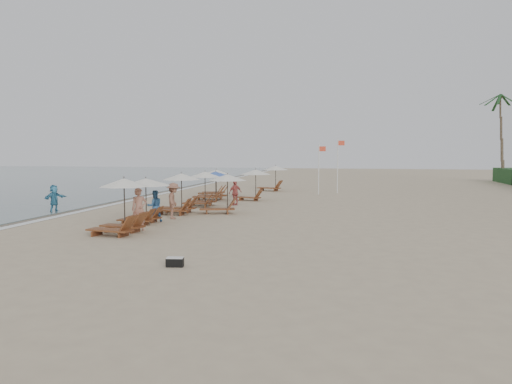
% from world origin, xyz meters
% --- Properties ---
extents(ground, '(160.00, 160.00, 0.00)m').
position_xyz_m(ground, '(0.00, 0.00, 0.00)').
color(ground, tan).
rests_on(ground, ground).
extents(wet_sand_band, '(3.20, 140.00, 0.01)m').
position_xyz_m(wet_sand_band, '(-12.50, 10.00, 0.00)').
color(wet_sand_band, '#6B5E4C').
rests_on(wet_sand_band, ground).
extents(foam_line, '(0.50, 140.00, 0.02)m').
position_xyz_m(foam_line, '(-11.20, 10.00, 0.01)').
color(foam_line, white).
rests_on(foam_line, ground).
extents(lounger_station_0, '(2.56, 2.11, 2.39)m').
position_xyz_m(lounger_station_0, '(-5.22, -2.66, 1.11)').
color(lounger_station_0, brown).
rests_on(lounger_station_0, ground).
extents(lounger_station_1, '(2.53, 2.45, 2.22)m').
position_xyz_m(lounger_station_1, '(-5.55, 0.46, 1.29)').
color(lounger_station_1, brown).
rests_on(lounger_station_1, ground).
extents(lounger_station_2, '(2.61, 2.17, 2.29)m').
position_xyz_m(lounger_station_2, '(-5.27, 4.37, 1.07)').
color(lounger_station_2, brown).
rests_on(lounger_station_2, ground).
extents(lounger_station_3, '(2.51, 2.13, 2.23)m').
position_xyz_m(lounger_station_3, '(-5.09, 8.33, 1.10)').
color(lounger_station_3, brown).
rests_on(lounger_station_3, ground).
extents(lounger_station_4, '(2.78, 2.39, 2.08)m').
position_xyz_m(lounger_station_4, '(-5.62, 12.35, 0.99)').
color(lounger_station_4, brown).
rests_on(lounger_station_4, ground).
extents(lounger_station_5, '(2.47, 2.14, 2.09)m').
position_xyz_m(lounger_station_5, '(-6.48, 15.66, 1.05)').
color(lounger_station_5, brown).
rests_on(lounger_station_5, ground).
extents(inland_station_0, '(2.75, 2.24, 2.22)m').
position_xyz_m(inland_station_0, '(-2.79, 5.10, 1.36)').
color(inland_station_0, brown).
rests_on(inland_station_0, ground).
extents(inland_station_1, '(2.54, 2.24, 2.22)m').
position_xyz_m(inland_station_1, '(-2.62, 12.65, 1.49)').
color(inland_station_1, brown).
rests_on(inland_station_1, ground).
extents(inland_station_2, '(2.83, 2.24, 2.22)m').
position_xyz_m(inland_station_2, '(-2.72, 21.30, 1.31)').
color(inland_station_2, brown).
rests_on(inland_station_2, ground).
extents(beachgoer_near, '(0.83, 0.79, 1.91)m').
position_xyz_m(beachgoer_near, '(-4.82, -1.55, 0.96)').
color(beachgoer_near, '#A76F5A').
rests_on(beachgoer_near, ground).
extents(beachgoer_mid_a, '(0.98, 0.93, 1.59)m').
position_xyz_m(beachgoer_mid_a, '(-5.25, 1.15, 0.79)').
color(beachgoer_mid_a, '#2E5C8C').
rests_on(beachgoer_mid_a, ground).
extents(beachgoer_mid_b, '(0.99, 1.37, 1.90)m').
position_xyz_m(beachgoer_mid_b, '(-4.71, 2.34, 0.95)').
color(beachgoer_mid_b, '#885845').
rests_on(beachgoer_mid_b, ground).
extents(beachgoer_far_a, '(0.95, 0.97, 1.64)m').
position_xyz_m(beachgoer_far_a, '(-3.12, 9.32, 0.82)').
color(beachgoer_far_a, '#B54E48').
rests_on(beachgoer_far_a, ground).
extents(waterline_walker, '(0.89, 1.56, 1.60)m').
position_xyz_m(waterline_walker, '(-12.57, 3.67, 0.80)').
color(waterline_walker, teal).
rests_on(waterline_walker, ground).
extents(duffel_bag, '(0.56, 0.34, 0.29)m').
position_xyz_m(duffel_bag, '(-0.74, -7.80, 0.15)').
color(duffel_bag, black).
rests_on(duffel_bag, ground).
extents(flag_pole_near, '(0.59, 0.08, 4.13)m').
position_xyz_m(flag_pole_near, '(1.62, 18.59, 2.30)').
color(flag_pole_near, silver).
rests_on(flag_pole_near, ground).
extents(flag_pole_far, '(0.60, 0.08, 4.62)m').
position_xyz_m(flag_pole_far, '(3.08, 20.12, 2.56)').
color(flag_pole_far, silver).
rests_on(flag_pole_far, ground).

